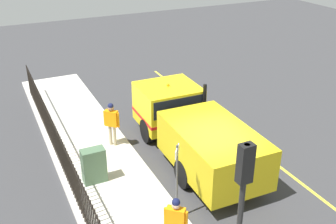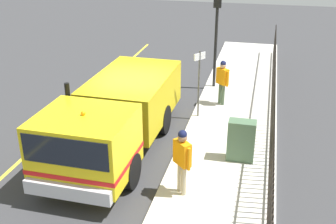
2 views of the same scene
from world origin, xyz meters
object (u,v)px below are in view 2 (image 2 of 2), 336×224
at_px(utility_cabinet, 241,140).
at_px(traffic_light_near, 217,17).
at_px(work_truck, 113,116).
at_px(street_sign, 199,76).
at_px(pedestrian_distant, 222,78).
at_px(traffic_cone, 50,138).
at_px(worker_standing, 182,155).

bearing_deg(utility_cabinet, traffic_light_near, 104.96).
distance_m(traffic_light_near, utility_cabinet, 6.50).
relative_size(work_truck, street_sign, 2.87).
bearing_deg(pedestrian_distant, work_truck, 99.44).
xyz_separation_m(pedestrian_distant, traffic_cone, (-4.76, -4.45, -0.82)).
bearing_deg(traffic_light_near, street_sign, 86.14).
bearing_deg(traffic_light_near, worker_standing, 90.47).
bearing_deg(worker_standing, traffic_light_near, -44.19).
relative_size(worker_standing, traffic_cone, 2.53).
relative_size(worker_standing, traffic_light_near, 0.43).
bearing_deg(pedestrian_distant, street_sign, 103.88).
xyz_separation_m(traffic_light_near, utility_cabinet, (1.57, -5.87, -2.32)).
bearing_deg(work_truck, worker_standing, 145.66).
relative_size(pedestrian_distant, utility_cabinet, 1.41).
bearing_deg(traffic_cone, worker_standing, -19.47).
height_order(work_truck, traffic_cone, work_truck).
xyz_separation_m(work_truck, utility_cabinet, (3.73, 0.32, -0.51)).
bearing_deg(worker_standing, pedestrian_distant, -48.69).
relative_size(work_truck, worker_standing, 3.89).
relative_size(work_truck, utility_cabinet, 5.66).
xyz_separation_m(pedestrian_distant, street_sign, (-0.67, -1.28, 0.44)).
relative_size(pedestrian_distant, traffic_light_near, 0.41).
distance_m(traffic_light_near, street_sign, 3.48).
bearing_deg(traffic_light_near, traffic_cone, 54.82).
xyz_separation_m(work_truck, traffic_light_near, (2.16, 6.19, 1.81)).
relative_size(utility_cabinet, street_sign, 0.51).
xyz_separation_m(worker_standing, pedestrian_distant, (0.28, 6.03, -0.04)).
height_order(worker_standing, traffic_light_near, traffic_light_near).
xyz_separation_m(traffic_cone, street_sign, (4.09, 3.16, 1.27)).
bearing_deg(traffic_cone, traffic_light_near, 56.24).
bearing_deg(utility_cabinet, pedestrian_distant, 104.49).
xyz_separation_m(pedestrian_distant, traffic_light_near, (-0.54, 1.88, 1.88)).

